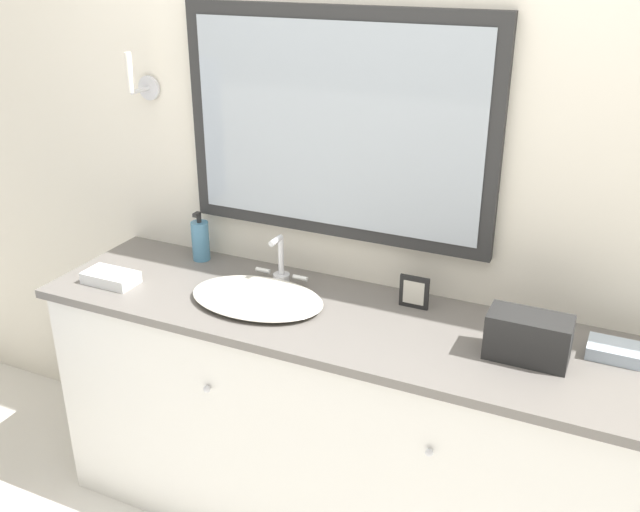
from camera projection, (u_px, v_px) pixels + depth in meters
name	position (u px, v px, depth m)	size (l,w,h in m)	color
wall_back	(383.00, 171.00, 2.39)	(8.00, 0.18, 2.55)	silver
vanity_counter	(345.00, 427.00, 2.48)	(2.13, 0.56, 0.87)	silver
sink_basin	(258.00, 296.00, 2.40)	(0.47, 0.36, 0.18)	silver
soap_bottle	(200.00, 240.00, 2.70)	(0.07, 0.07, 0.19)	teal
appliance_box	(528.00, 338.00, 2.05)	(0.24, 0.12, 0.14)	black
picture_frame	(414.00, 292.00, 2.35)	(0.10, 0.01, 0.11)	black
hand_towel_near_sink	(111.00, 278.00, 2.53)	(0.19, 0.11, 0.04)	white
hand_towel_far_corner	(615.00, 351.00, 2.08)	(0.16, 0.11, 0.04)	#A8B7C6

